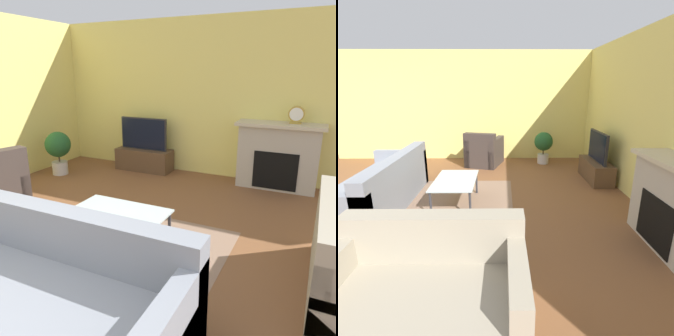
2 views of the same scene
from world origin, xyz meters
The scene contains 9 objects.
wall_back centered at (0.00, 5.10, 1.35)m, with size 8.90×0.06×2.70m.
area_rug centered at (-0.02, 2.13, 0.00)m, with size 2.22×1.84×0.00m.
fireplace centered at (1.23, 4.85, 0.55)m, with size 1.33×0.49×1.05m.
tv_stand centered at (-1.17, 4.78, 0.20)m, with size 1.06×0.40×0.40m.
tv centered at (-1.17, 4.78, 0.70)m, with size 0.92×0.06×0.59m.
couch_sectional centered at (0.05, 0.96, 0.28)m, with size 2.36×0.96×0.82m.
coffee_table centered at (-0.02, 2.15, 0.38)m, with size 1.02×0.64×0.42m.
potted_plant centered at (-2.44, 3.90, 0.48)m, with size 0.45×0.45×0.78m.
mantel_clock centered at (1.44, 4.85, 1.19)m, with size 0.24×0.07×0.27m.
Camera 1 is at (1.79, -0.45, 1.85)m, focal length 35.00 mm.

